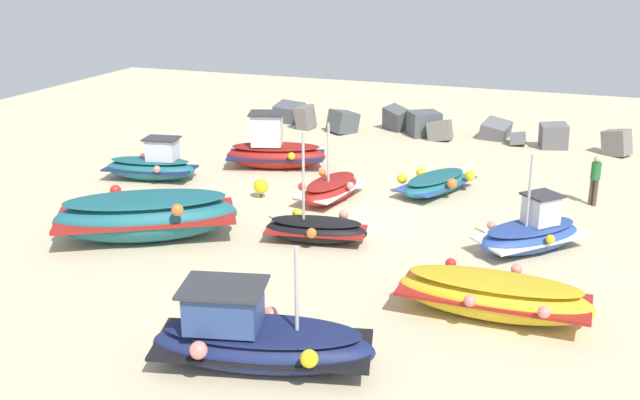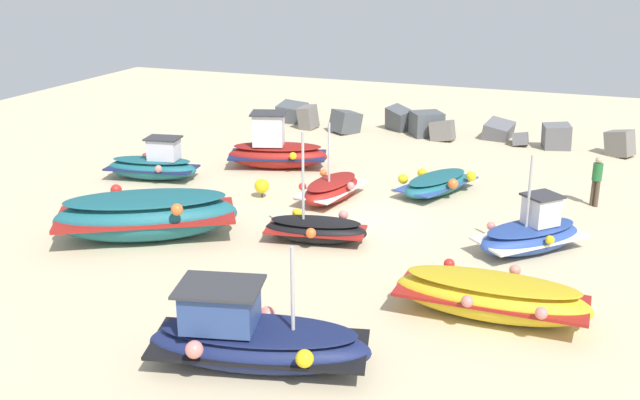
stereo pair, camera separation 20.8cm
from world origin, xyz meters
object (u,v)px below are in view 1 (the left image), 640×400
object	(u,v)px
person_walking	(595,177)
fishing_boat_5	(316,229)
fishing_boat_3	(274,150)
fishing_boat_2	(531,233)
fishing_boat_4	(436,183)
fishing_boat_6	(493,295)
mooring_buoy_0	(261,186)
fishing_boat_7	(331,189)
fishing_boat_8	(152,166)
fishing_boat_0	(256,338)
fishing_boat_1	(146,215)

from	to	relation	value
person_walking	fishing_boat_5	bearing A→B (deg)	164.36
fishing_boat_3	person_walking	distance (m)	11.87
fishing_boat_2	fishing_boat_4	xyz separation A→B (m)	(-3.65, 4.30, -0.16)
fishing_boat_6	mooring_buoy_0	bearing A→B (deg)	-34.77
fishing_boat_3	fishing_boat_7	distance (m)	4.56
fishing_boat_2	fishing_boat_8	size ratio (longest dim) A/B	0.94
fishing_boat_4	fishing_boat_2	bearing A→B (deg)	-117.93
fishing_boat_0	fishing_boat_5	world-z (taller)	fishing_boat_5
fishing_boat_1	person_walking	xyz separation A→B (m)	(12.35, 7.83, 0.25)
fishing_boat_2	fishing_boat_7	xyz separation A→B (m)	(-6.85, 2.25, -0.12)
fishing_boat_2	fishing_boat_6	size ratio (longest dim) A/B	0.75
fishing_boat_5	fishing_boat_1	bearing A→B (deg)	-172.11
fishing_boat_8	mooring_buoy_0	bearing A→B (deg)	-16.95
fishing_boat_2	person_walking	world-z (taller)	fishing_boat_2
fishing_boat_4	fishing_boat_6	distance (m)	9.35
fishing_boat_5	fishing_boat_7	bearing A→B (deg)	93.16
fishing_boat_0	fishing_boat_8	bearing A→B (deg)	-62.59
person_walking	mooring_buoy_0	distance (m)	11.25
fishing_boat_1	fishing_boat_8	world-z (taller)	fishing_boat_8
fishing_boat_4	mooring_buoy_0	distance (m)	6.15
fishing_boat_0	fishing_boat_6	world-z (taller)	fishing_boat_0
fishing_boat_0	person_walking	size ratio (longest dim) A/B	2.86
mooring_buoy_0	fishing_boat_3	bearing A→B (deg)	106.49
fishing_boat_1	fishing_boat_7	world-z (taller)	fishing_boat_7
fishing_boat_0	fishing_boat_2	world-z (taller)	fishing_boat_2
fishing_boat_4	fishing_boat_7	world-z (taller)	fishing_boat_7
fishing_boat_5	person_walking	xyz separation A→B (m)	(7.57, 6.31, 0.60)
fishing_boat_5	person_walking	distance (m)	9.87
mooring_buoy_0	fishing_boat_7	bearing A→B (deg)	14.00
fishing_boat_6	mooring_buoy_0	size ratio (longest dim) A/B	6.70
fishing_boat_4	fishing_boat_8	size ratio (longest dim) A/B	0.99
fishing_boat_8	person_walking	xyz separation A→B (m)	(15.51, 2.56, 0.45)
fishing_boat_0	fishing_boat_1	xyz separation A→B (m)	(-6.05, 5.36, 0.11)
fishing_boat_2	fishing_boat_7	distance (m)	7.21
fishing_boat_3	fishing_boat_7	size ratio (longest dim) A/B	1.31
fishing_boat_1	fishing_boat_8	xyz separation A→B (m)	(-3.16, 5.26, -0.19)
fishing_boat_1	fishing_boat_7	xyz separation A→B (m)	(3.91, 5.27, -0.33)
fishing_boat_7	person_walking	size ratio (longest dim) A/B	1.87
fishing_boat_0	person_walking	world-z (taller)	fishing_boat_0
fishing_boat_7	mooring_buoy_0	size ratio (longest dim) A/B	4.69
fishing_boat_0	fishing_boat_3	bearing A→B (deg)	-81.36
fishing_boat_7	mooring_buoy_0	xyz separation A→B (m)	(-2.35, -0.59, 0.01)
fishing_boat_0	person_walking	bearing A→B (deg)	-129.06
fishing_boat_2	fishing_boat_4	bearing A→B (deg)	83.14
fishing_boat_2	mooring_buoy_0	world-z (taller)	fishing_boat_2
person_walking	mooring_buoy_0	world-z (taller)	person_walking
fishing_boat_0	fishing_boat_6	xyz separation A→B (m)	(4.26, 3.89, -0.09)
fishing_boat_8	fishing_boat_7	bearing A→B (deg)	-9.88
fishing_boat_8	mooring_buoy_0	xyz separation A→B (m)	(4.72, -0.58, -0.12)
fishing_boat_4	fishing_boat_5	distance (m)	6.26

